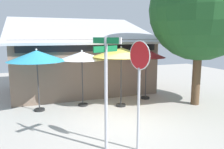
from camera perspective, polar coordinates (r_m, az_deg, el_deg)
name	(u,v)px	position (r m, az deg, el deg)	size (l,w,h in m)	color
ground_plane	(126,123)	(8.62, 3.62, -12.11)	(28.00, 28.00, 0.10)	#ADA8A0
cafe_building	(80,63)	(13.50, -7.99, 2.98)	(7.93, 5.61, 4.34)	#705B4C
street_sign_post	(106,82)	(6.04, -1.51, -1.98)	(0.81, 0.86, 3.13)	#A8AAB2
stop_sign	(139,76)	(6.02, 6.86, -0.28)	(0.21, 0.75, 3.04)	#A8AAB2
patio_umbrella_teal_left	(37,56)	(9.80, -18.51, 4.42)	(2.37, 2.37, 2.64)	black
patio_umbrella_ivory_center	(82,56)	(10.09, -7.61, 4.62)	(2.08, 2.08, 2.54)	black
patio_umbrella_mustard_right	(121,52)	(9.92, 2.34, 5.58)	(2.56, 2.56, 2.72)	black
patio_umbrella_crimson_far_right	(146,54)	(11.30, 8.66, 5.16)	(1.90, 1.90, 2.58)	black
shade_tree	(209,12)	(11.05, 23.21, 14.26)	(5.05, 4.48, 6.54)	brown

